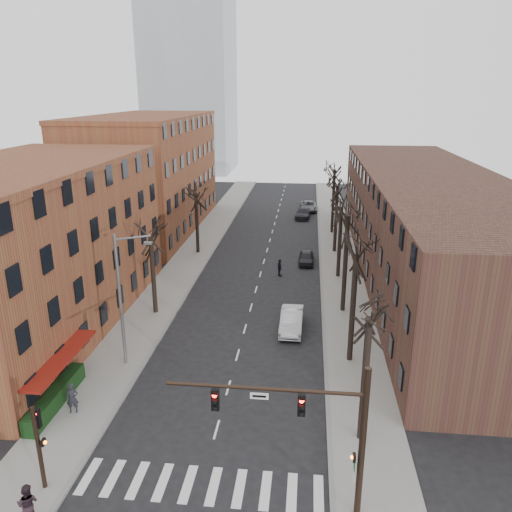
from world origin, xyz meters
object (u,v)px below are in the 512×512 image
(silver_sedan, at_px, (292,320))
(parked_car_mid, at_px, (303,213))
(pedestrian_a, at_px, (72,398))
(parked_car_near, at_px, (306,257))

(silver_sedan, xyz_separation_m, parked_car_mid, (0.26, 35.45, -0.07))
(silver_sedan, height_order, pedestrian_a, pedestrian_a)
(silver_sedan, distance_m, parked_car_mid, 35.45)
(parked_car_mid, height_order, pedestrian_a, pedestrian_a)
(silver_sedan, relative_size, parked_car_near, 1.21)
(silver_sedan, xyz_separation_m, parked_car_near, (0.95, 15.58, -0.11))
(silver_sedan, bearing_deg, pedestrian_a, -133.90)
(parked_car_mid, distance_m, pedestrian_a, 48.73)
(silver_sedan, xyz_separation_m, pedestrian_a, (-11.73, -11.78, 0.28))
(silver_sedan, bearing_deg, parked_car_near, 87.50)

